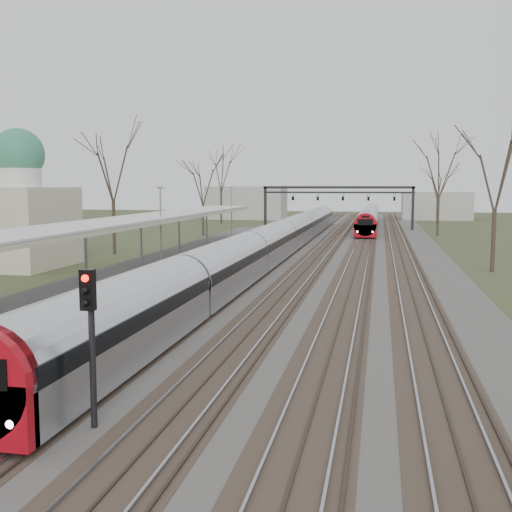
{
  "coord_description": "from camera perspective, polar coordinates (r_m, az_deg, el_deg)",
  "views": [
    {
      "loc": [
        6.16,
        -5.25,
        6.1
      ],
      "look_at": [
        -0.98,
        31.52,
        2.0
      ],
      "focal_mm": 45.0,
      "sensor_mm": 36.0,
      "label": 1
    }
  ],
  "objects": [
    {
      "name": "tree_east_far",
      "position": [
        47.91,
        20.57,
        7.27
      ],
      "size": [
        5.0,
        5.0,
        10.3
      ],
      "color": "#2D231C",
      "rests_on": "ground"
    },
    {
      "name": "canopy",
      "position": [
        41.21,
        -10.71,
        3.12
      ],
      "size": [
        4.1,
        50.0,
        3.11
      ],
      "color": "slate",
      "rests_on": "platform"
    },
    {
      "name": "tree_west_far",
      "position": [
        58.1,
        -12.64,
        7.99
      ],
      "size": [
        5.5,
        5.5,
        11.33
      ],
      "color": "#2D231C",
      "rests_on": "ground"
    },
    {
      "name": "train_near",
      "position": [
        57.9,
        2.35,
        1.67
      ],
      "size": [
        2.62,
        90.21,
        3.05
      ],
      "color": "#B2B5BC",
      "rests_on": "ground"
    },
    {
      "name": "track_bed",
      "position": [
        60.84,
        5.37,
        0.53
      ],
      "size": [
        24.0,
        160.0,
        0.22
      ],
      "color": "#474442",
      "rests_on": "ground"
    },
    {
      "name": "platform",
      "position": [
        45.72,
        -8.54,
        -0.86
      ],
      "size": [
        3.5,
        69.0,
        1.0
      ],
      "primitive_type": "cube",
      "color": "#9E9B93",
      "rests_on": "ground"
    },
    {
      "name": "train_far",
      "position": [
        95.76,
        10.0,
        3.39
      ],
      "size": [
        2.62,
        45.21,
        3.05
      ],
      "color": "#B2B5BC",
      "rests_on": "ground"
    },
    {
      "name": "dome_building",
      "position": [
        51.51,
        -21.83,
        3.15
      ],
      "size": [
        10.0,
        8.0,
        10.3
      ],
      "color": "beige",
      "rests_on": "ground"
    },
    {
      "name": "signal_gantry",
      "position": [
        90.44,
        7.3,
        5.44
      ],
      "size": [
        21.0,
        0.59,
        6.08
      ],
      "color": "black",
      "rests_on": "ground"
    },
    {
      "name": "signal_post",
      "position": [
        16.26,
        -14.52,
        -5.94
      ],
      "size": [
        0.35,
        0.45,
        4.1
      ],
      "color": "black",
      "rests_on": "ground"
    }
  ]
}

